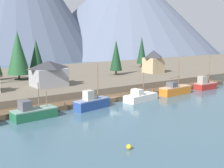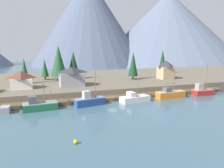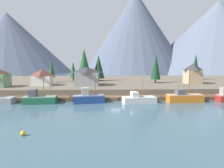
{
  "view_description": "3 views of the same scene",
  "coord_description": "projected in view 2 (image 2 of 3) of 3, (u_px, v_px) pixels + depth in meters",
  "views": [
    {
      "loc": [
        -37.62,
        -51.75,
        14.93
      ],
      "look_at": [
        0.57,
        1.55,
        3.86
      ],
      "focal_mm": 47.74,
      "sensor_mm": 36.0,
      "label": 1
    },
    {
      "loc": [
        -19.4,
        -54.01,
        14.59
      ],
      "look_at": [
        1.03,
        3.24,
        4.34
      ],
      "focal_mm": 34.2,
      "sensor_mm": 36.0,
      "label": 2
    },
    {
      "loc": [
        -2.86,
        -48.66,
        10.16
      ],
      "look_at": [
        -0.89,
        3.12,
        4.2
      ],
      "focal_mm": 30.17,
      "sensor_mm": 36.0,
      "label": 3
    }
  ],
  "objects": [
    {
      "name": "fishing_boat_green",
      "position": [
        39.0,
        105.0,
        50.61
      ],
      "size": [
        8.04,
        3.63,
        6.47
      ],
      "rotation": [
        0.0,
        0.0,
        0.07
      ],
      "color": "#1E5B3D",
      "rests_on": "ground_plane"
    },
    {
      "name": "fishing_boat_blue",
      "position": [
        89.0,
        101.0,
        54.65
      ],
      "size": [
        7.95,
        3.63,
        9.16
      ],
      "rotation": [
        0.0,
        0.0,
        0.17
      ],
      "color": "navy",
      "rests_on": "ground_plane"
    },
    {
      "name": "conifer_near_right",
      "position": [
        45.0,
        68.0,
        81.97
      ],
      "size": [
        2.98,
        2.98,
        8.03
      ],
      "color": "#4C3823",
      "rests_on": "shoreline_bank"
    },
    {
      "name": "dock",
      "position": [
        110.0,
        98.0,
        60.78
      ],
      "size": [
        80.0,
        4.0,
        1.6
      ],
      "color": "brown",
      "rests_on": "ground_plane"
    },
    {
      "name": "fishing_boat_white",
      "position": [
        135.0,
        98.0,
        58.58
      ],
      "size": [
        8.64,
        4.25,
        6.41
      ],
      "rotation": [
        0.0,
        0.0,
        0.14
      ],
      "color": "silver",
      "rests_on": "ground_plane"
    },
    {
      "name": "house_grey",
      "position": [
        72.0,
        76.0,
        68.73
      ],
      "size": [
        7.93,
        6.87,
        6.11
      ],
      "color": "gray",
      "rests_on": "shoreline_bank"
    },
    {
      "name": "conifer_back_right",
      "position": [
        24.0,
        68.0,
        72.52
      ],
      "size": [
        2.59,
        2.59,
        8.85
      ],
      "color": "#4C3823",
      "rests_on": "shoreline_bank"
    },
    {
      "name": "conifer_back_left",
      "position": [
        73.0,
        64.0,
        84.04
      ],
      "size": [
        4.89,
        4.89,
        10.79
      ],
      "color": "#4C3823",
      "rests_on": "shoreline_bank"
    },
    {
      "name": "mountain_east_peak",
      "position": [
        168.0,
        28.0,
        205.29
      ],
      "size": [
        139.98,
        139.98,
        66.76
      ],
      "primitive_type": "cone",
      "color": "slate",
      "rests_on": "ground_plane"
    },
    {
      "name": "fishing_boat_red",
      "position": [
        202.0,
        91.0,
        67.08
      ],
      "size": [
        6.41,
        2.93,
        9.15
      ],
      "rotation": [
        0.0,
        0.0,
        -0.02
      ],
      "color": "maroon",
      "rests_on": "ground_plane"
    },
    {
      "name": "house_tan",
      "position": [
        166.0,
        69.0,
        84.66
      ],
      "size": [
        5.47,
        5.49,
        7.27
      ],
      "color": "tan",
      "rests_on": "shoreline_bank"
    },
    {
      "name": "shoreline_bank",
      "position": [
        86.0,
        81.0,
        88.52
      ],
      "size": [
        400.0,
        56.0,
        2.5
      ],
      "primitive_type": "cube",
      "color": "#665B4C",
      "rests_on": "ground_plane"
    },
    {
      "name": "conifer_mid_left",
      "position": [
        59.0,
        61.0,
        80.28
      ],
      "size": [
        6.04,
        6.04,
        13.22
      ],
      "color": "#4C3823",
      "rests_on": "shoreline_bank"
    },
    {
      "name": "fishing_boat_orange",
      "position": [
        170.0,
        94.0,
        63.04
      ],
      "size": [
        9.15,
        3.15,
        8.39
      ],
      "rotation": [
        0.0,
        0.0,
        0.05
      ],
      "color": "#CC6B1E",
      "rests_on": "ground_plane"
    },
    {
      "name": "conifer_mid_right",
      "position": [
        163.0,
        60.0,
        100.98
      ],
      "size": [
        3.66,
        3.66,
        11.41
      ],
      "color": "#4C3823",
      "rests_on": "shoreline_bank"
    },
    {
      "name": "mountain_central_peak",
      "position": [
        89.0,
        21.0,
        188.42
      ],
      "size": [
        100.73,
        100.73,
        76.91
      ],
      "primitive_type": "cone",
      "color": "#4C566B",
      "rests_on": "ground_plane"
    },
    {
      "name": "channel_buoy",
      "position": [
        76.0,
        142.0,
        32.86
      ],
      "size": [
        0.7,
        0.7,
        0.7
      ],
      "primitive_type": "sphere",
      "color": "gold",
      "rests_on": "ground_plane"
    },
    {
      "name": "house_white",
      "position": [
        21.0,
        79.0,
        64.05
      ],
      "size": [
        6.36,
        5.1,
        5.43
      ],
      "color": "silver",
      "rests_on": "shoreline_bank"
    },
    {
      "name": "ground_plane",
      "position": [
        94.0,
        90.0,
        77.67
      ],
      "size": [
        400.0,
        400.0,
        1.0
      ],
      "primitive_type": "cube",
      "color": "#3D5B6B"
    },
    {
      "name": "conifer_near_left",
      "position": [
        133.0,
        64.0,
        82.61
      ],
      "size": [
        3.73,
        3.73,
        10.62
      ],
      "color": "#4C3823",
      "rests_on": "shoreline_bank"
    }
  ]
}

